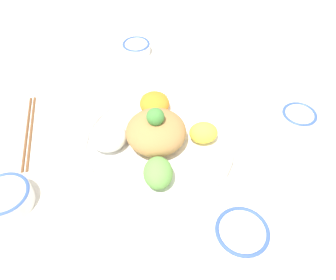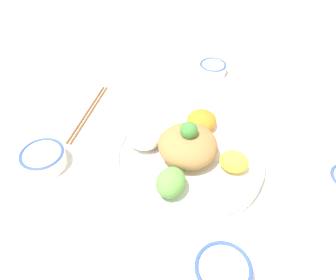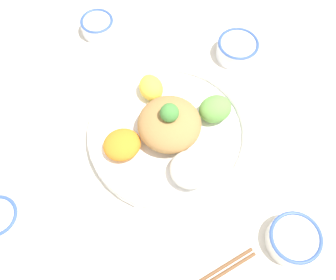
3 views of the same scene
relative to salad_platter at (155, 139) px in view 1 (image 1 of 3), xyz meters
The scene contains 8 objects.
ground_plane 0.04m from the salad_platter, 82.84° to the right, with size 2.40×2.40×0.00m, color silver.
salad_platter is the anchor object (origin of this frame).
sauce_bowl_red 0.35m from the salad_platter, 165.84° to the left, with size 0.08×0.08×0.04m.
rice_bowl_blue 0.28m from the salad_platter, 99.32° to the left, with size 0.10×0.10×0.05m.
sauce_bowl_dark 0.33m from the salad_platter, ahead, with size 0.10×0.10×0.04m.
rice_bowl_plain 0.38m from the salad_platter, 105.94° to the right, with size 0.08×0.08×0.03m.
chopsticks_pair_near 0.31m from the salad_platter, 35.06° to the right, with size 0.08×0.24×0.01m.
serving_spoon_main 0.34m from the salad_platter, 156.61° to the right, with size 0.04×0.12×0.01m.
Camera 1 is at (0.18, 0.47, 0.59)m, focal length 35.00 mm.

